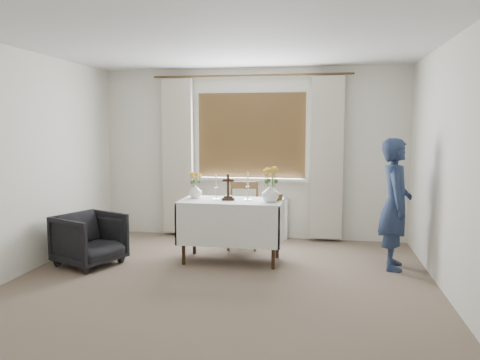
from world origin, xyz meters
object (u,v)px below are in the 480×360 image
Objects in this scene: wooden_chair at (243,215)px; flower_vase_right at (270,193)px; flower_vase_left at (195,191)px; armchair at (90,239)px; wooden_cross at (228,187)px; person at (395,204)px; altar_table at (232,231)px.

flower_vase_right is (0.45, -0.71, 0.42)m from wooden_chair.
armchair is at bearing -155.08° from flower_vase_left.
wooden_cross is at bearing -99.75° from wooden_chair.
wooden_chair is at bearing 47.99° from flower_vase_left.
wooden_cross is (-1.96, -0.07, 0.16)m from person.
person is 2.40m from flower_vase_left.
wooden_chair reaches higher than altar_table.
altar_table is 0.54m from wooden_cross.
flower_vase_left is at bearing -41.68° from armchair.
person is 1.45m from flower_vase_right.
flower_vase_left is (1.16, 0.54, 0.54)m from armchair.
wooden_chair is (0.03, 0.66, 0.07)m from altar_table.
altar_table is 1.70m from armchair.
wooden_chair is 4.20× the size of flower_vase_right.
person is at bearing -21.52° from wooden_chair.
person is at bearing 4.48° from flower_vase_right.
armchair is (-1.64, -0.45, -0.07)m from altar_table.
wooden_cross is at bearing 96.36° from person.
armchair is at bearing -150.44° from wooden_chair.
altar_table is at bearing -10.82° from flower_vase_left.
person reaches higher than wooden_cross.
person is (1.92, 0.06, 0.38)m from altar_table.
altar_table is at bearing 9.21° from wooden_cross.
wooden_cross is 0.52m from flower_vase_right.
person reaches higher than armchair.
armchair is 0.45× the size of person.
person is at bearing 1.70° from altar_table.
person is at bearing -6.08° from wooden_cross.
altar_table is 3.83× the size of wooden_cross.
person reaches higher than altar_table.
wooden_cross reaches higher than wooden_chair.
person is at bearing -0.82° from flower_vase_left.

